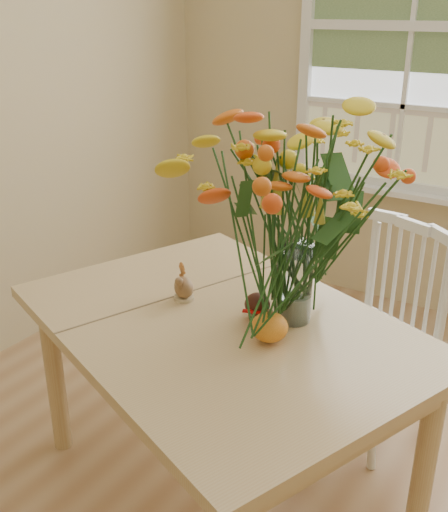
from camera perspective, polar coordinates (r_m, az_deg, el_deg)
The scene contains 6 objects.
dining_table at distance 2.00m, azimuth -0.31°, elevation -8.45°, with size 1.56×1.35×0.70m.
windsor_chair at distance 2.47m, azimuth 15.29°, elevation -5.94°, with size 0.52×0.51×0.87m.
flower_vase at distance 1.82m, azimuth 7.08°, elevation 4.95°, with size 0.55×0.55×0.65m.
pumpkin at distance 1.82m, azimuth 4.35°, elevation -6.90°, with size 0.11×0.11×0.09m, color orange.
turkey_figurine at distance 2.07m, azimuth -3.85°, elevation -3.01°, with size 0.11×0.11×0.11m.
dark_gourd at distance 1.97m, azimuth 3.19°, elevation -4.71°, with size 0.13×0.09×0.08m.
Camera 1 is at (0.40, -1.03, 1.65)m, focal length 42.00 mm.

